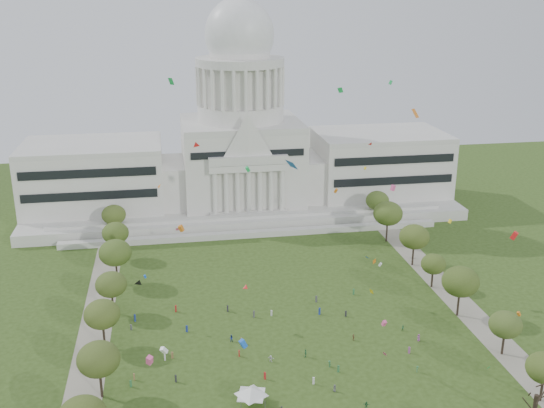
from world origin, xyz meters
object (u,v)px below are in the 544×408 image
Objects in this scene: event_tent at (251,391)px; person_0 at (419,337)px; capitol at (241,152)px; big_bare_tree at (537,392)px.

event_tent is 4.88× the size of person_0.
event_tent is at bearing -96.34° from capitol.
big_bare_tree is 6.98× the size of person_0.
person_0 is at bearing 22.36° from event_tent.
big_bare_tree reaches higher than event_tent.
person_0 is (-8.65, 35.05, -7.76)m from big_bare_tree.
event_tent is (-51.81, 17.29, -5.52)m from big_bare_tree.
capitol is 147.23m from big_bare_tree.
person_0 is (43.16, 17.76, -2.24)m from event_tent.
big_bare_tree is (38.00, -141.59, -13.62)m from capitol.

